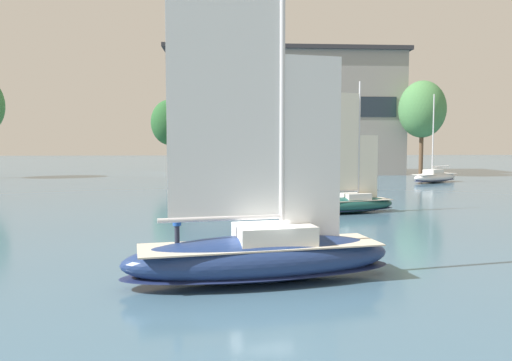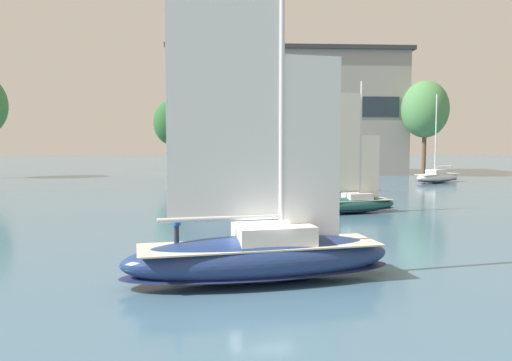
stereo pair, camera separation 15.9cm
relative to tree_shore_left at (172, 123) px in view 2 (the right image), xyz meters
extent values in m
plane|color=#42667F|center=(10.70, -66.13, -9.08)|extent=(400.00, 400.00, 0.00)
cube|color=gray|center=(20.27, 5.61, 1.64)|extent=(41.20, 15.10, 21.44)
cube|color=#1E2833|center=(20.27, -2.02, 2.71)|extent=(37.08, 0.10, 3.43)
cube|color=#2D2D33|center=(20.27, 5.61, 12.71)|extent=(42.40, 16.30, 0.70)
cylinder|color=#4C3828|center=(0.00, 0.00, -5.58)|extent=(0.56, 0.56, 7.01)
ellipsoid|color=#285B2D|center=(0.00, 0.00, 0.04)|extent=(6.30, 6.30, 7.71)
cylinder|color=brown|center=(42.53, -4.04, -4.75)|extent=(0.69, 0.69, 8.66)
ellipsoid|color=#477F47|center=(42.53, -4.04, 2.20)|extent=(7.79, 7.79, 9.53)
ellipsoid|color=navy|center=(10.70, -66.13, -8.12)|extent=(11.67, 5.13, 1.92)
ellipsoid|color=#19234C|center=(10.70, -66.13, -8.65)|extent=(11.79, 5.19, 0.23)
cube|color=beige|center=(10.70, -66.13, -7.57)|extent=(10.25, 4.39, 0.06)
cube|color=silver|center=(11.25, -66.03, -7.14)|extent=(3.51, 2.74, 0.79)
cylinder|color=silver|center=(11.58, -65.97, -0.48)|extent=(0.23, 0.23, 14.11)
cylinder|color=silver|center=(9.09, -66.43, -6.41)|extent=(5.03, 1.10, 0.19)
cube|color=white|center=(9.29, -66.39, -0.62)|extent=(4.60, 0.87, 11.57)
cube|color=white|center=(12.90, -65.73, -3.66)|extent=(2.45, 0.47, 7.76)
cylinder|color=#232838|center=(7.30, -66.37, -7.11)|extent=(0.23, 0.23, 0.85)
cylinder|color=#1E4CA5|center=(7.30, -66.37, -6.36)|extent=(0.40, 0.40, 0.65)
sphere|color=tan|center=(7.30, -66.37, -5.92)|extent=(0.24, 0.24, 0.24)
ellipsoid|color=navy|center=(18.94, -29.84, -8.54)|extent=(3.14, 6.61, 1.08)
ellipsoid|color=#19234C|center=(18.94, -29.84, -8.84)|extent=(3.18, 6.67, 0.13)
cube|color=silver|center=(18.94, -29.84, -8.21)|extent=(2.70, 5.80, 0.06)
cube|color=beige|center=(18.87, -30.15, -7.96)|extent=(1.61, 2.01, 0.45)
cylinder|color=silver|center=(18.83, -30.34, -4.20)|extent=(0.13, 0.13, 7.96)
cylinder|color=silver|center=(19.14, -28.94, -7.55)|extent=(0.74, 2.82, 0.11)
cube|color=white|center=(19.12, -29.05, -4.28)|extent=(0.61, 2.58, 6.53)
cube|color=white|center=(18.65, -31.12, -6.00)|extent=(0.33, 1.37, 4.38)
ellipsoid|color=silver|center=(39.39, -17.07, -8.32)|extent=(8.95, 6.89, 1.53)
ellipsoid|color=#19234C|center=(39.39, -17.07, -8.74)|extent=(9.04, 6.96, 0.18)
cube|color=silver|center=(39.39, -17.07, -7.87)|extent=(7.83, 5.98, 0.06)
cube|color=silver|center=(39.01, -17.31, -7.53)|extent=(3.07, 2.83, 0.63)
cylinder|color=silver|center=(38.78, -17.45, -2.22)|extent=(0.18, 0.18, 11.23)
cylinder|color=silver|center=(40.50, -16.38, -6.94)|extent=(3.51, 2.27, 0.15)
cylinder|color=white|center=(40.50, -16.38, -6.83)|extent=(3.22, 2.13, 0.24)
ellipsoid|color=#194C47|center=(19.59, -46.63, -8.43)|extent=(7.94, 4.19, 1.30)
ellipsoid|color=#19234C|center=(19.59, -46.63, -8.79)|extent=(8.02, 4.23, 0.16)
cube|color=#BCB7A8|center=(19.59, -46.63, -8.05)|extent=(6.97, 3.60, 0.06)
cube|color=silver|center=(19.95, -46.52, -7.75)|extent=(2.47, 2.04, 0.54)
cylinder|color=silver|center=(20.17, -46.46, -3.24)|extent=(0.15, 0.15, 9.56)
cylinder|color=silver|center=(18.52, -46.94, -7.25)|extent=(3.34, 1.08, 0.13)
cube|color=silver|center=(18.65, -46.90, -3.33)|extent=(3.05, 0.91, 7.84)
cube|color=silver|center=(21.08, -46.20, -5.39)|extent=(1.62, 0.49, 5.26)
camera|label=1|loc=(9.18, -86.37, -3.35)|focal=35.00mm
camera|label=2|loc=(9.34, -86.38, -3.35)|focal=35.00mm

